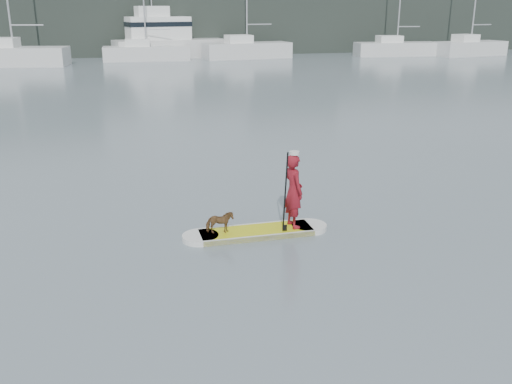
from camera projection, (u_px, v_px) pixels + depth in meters
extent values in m
plane|color=slate|center=(211.00, 306.00, 9.70)|extent=(140.00, 140.00, 0.00)
cube|color=#D3D414|center=(256.00, 232.00, 12.68)|extent=(2.51, 0.83, 0.12)
cylinder|color=silver|center=(200.00, 237.00, 12.39)|extent=(0.80, 0.80, 0.12)
cylinder|color=silver|center=(309.00, 227.00, 12.98)|extent=(0.80, 0.80, 0.12)
cube|color=silver|center=(252.00, 226.00, 13.02)|extent=(2.50, 0.09, 0.12)
cube|color=silver|center=(260.00, 238.00, 12.34)|extent=(2.50, 0.09, 0.12)
imported|color=maroon|center=(294.00, 191.00, 12.61)|extent=(0.50, 0.67, 1.67)
cylinder|color=silver|center=(294.00, 153.00, 12.34)|extent=(0.22, 0.22, 0.07)
imported|color=brown|center=(220.00, 222.00, 12.39)|extent=(0.60, 0.29, 0.50)
cylinder|color=black|center=(285.00, 193.00, 12.32)|extent=(0.04, 0.30, 1.89)
cube|color=black|center=(285.00, 232.00, 12.60)|extent=(0.10, 0.02, 0.32)
cube|color=silver|center=(15.00, 57.00, 47.50)|extent=(8.96, 4.31, 1.54)
cube|color=white|center=(2.00, 42.00, 47.09)|extent=(2.72, 2.39, 0.77)
cylinder|color=#B7B7BC|center=(27.00, 25.00, 46.79)|extent=(2.62, 0.57, 0.11)
cube|color=silver|center=(147.00, 53.00, 52.16)|extent=(7.82, 2.63, 1.29)
cube|color=white|center=(137.00, 43.00, 51.70)|extent=(2.22, 1.74, 0.65)
cylinder|color=#B7B7BC|center=(158.00, 29.00, 51.71)|extent=(2.22, 0.16, 0.09)
cube|color=silver|center=(247.00, 51.00, 54.41)|extent=(8.62, 3.81, 1.46)
cube|color=white|center=(239.00, 39.00, 53.78)|extent=(2.57, 2.19, 0.73)
cylinder|color=#B7B7BC|center=(259.00, 24.00, 54.09)|extent=(2.49, 0.44, 0.10)
cube|color=silver|center=(397.00, 49.00, 57.14)|extent=(8.48, 3.15, 1.32)
cube|color=white|center=(389.00, 39.00, 56.71)|extent=(2.46, 1.91, 0.66)
cylinder|color=#B7B7BC|center=(409.00, 27.00, 56.62)|extent=(2.26, 0.29, 0.09)
cube|color=silver|center=(170.00, 49.00, 54.94)|extent=(10.97, 5.31, 1.72)
cube|color=white|center=(158.00, 28.00, 53.91)|extent=(6.20, 3.72, 2.11)
cube|color=white|center=(152.00, 11.00, 53.22)|extent=(3.25, 2.35, 0.96)
cube|color=black|center=(158.00, 24.00, 53.79)|extent=(6.31, 3.80, 0.43)
cube|color=black|center=(125.00, 24.00, 57.69)|extent=(90.00, 6.00, 6.00)
cube|color=black|center=(20.00, 9.00, 55.90)|extent=(14.00, 4.00, 9.00)
cube|color=black|center=(292.00, 13.00, 62.34)|extent=(10.00, 4.00, 8.00)
cube|color=silver|center=(470.00, 49.00, 57.38)|extent=(7.76, 3.82, 1.40)
cube|color=white|center=(466.00, 38.00, 56.77)|extent=(2.36, 2.14, 0.70)
cylinder|color=#B7B7BC|center=(482.00, 25.00, 57.11)|extent=(2.38, 0.51, 0.10)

